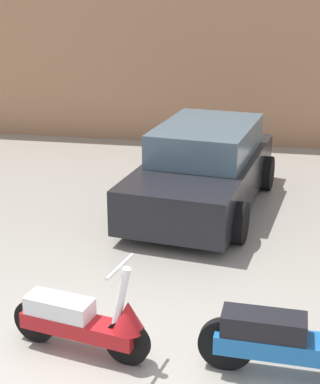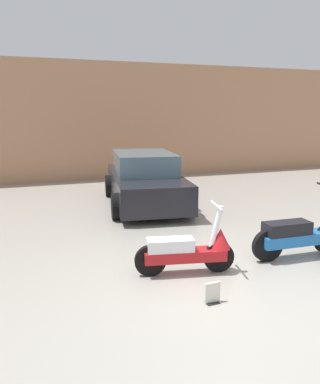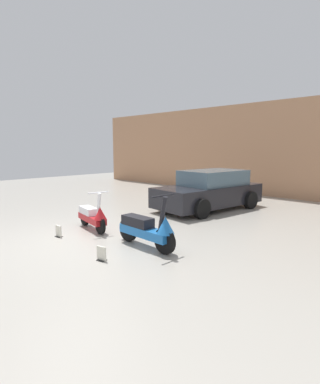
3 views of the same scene
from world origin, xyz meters
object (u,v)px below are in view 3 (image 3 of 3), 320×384
(scooter_front_right, at_px, (148,229))
(placard_near_left_scooter, at_px, (59,232))
(scooter_front_left, at_px, (93,216))
(placard_near_right_scooter, at_px, (101,254))
(car_rear_left, at_px, (210,191))

(scooter_front_right, bearing_deg, placard_near_left_scooter, -154.64)
(scooter_front_left, xyz_separation_m, placard_near_right_scooter, (1.82, -1.06, -0.24))
(scooter_front_left, bearing_deg, placard_near_right_scooter, -18.94)
(scooter_front_left, height_order, placard_near_left_scooter, scooter_front_left)
(scooter_front_left, xyz_separation_m, car_rear_left, (0.61, 4.12, 0.26))
(car_rear_left, distance_m, placard_near_left_scooter, 5.05)
(scooter_front_left, bearing_deg, scooter_front_right, 10.78)
(scooter_front_right, bearing_deg, placard_near_right_scooter, -93.56)
(placard_near_left_scooter, bearing_deg, car_rear_left, 82.15)
(scooter_front_right, bearing_deg, car_rear_left, 110.07)
(car_rear_left, height_order, placard_near_left_scooter, car_rear_left)
(scooter_front_left, bearing_deg, placard_near_left_scooter, -84.08)
(scooter_front_left, xyz_separation_m, scooter_front_right, (1.93, -0.01, 0.05))
(scooter_front_right, distance_m, placard_near_right_scooter, 1.09)
(scooter_front_left, distance_m, scooter_front_right, 1.93)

